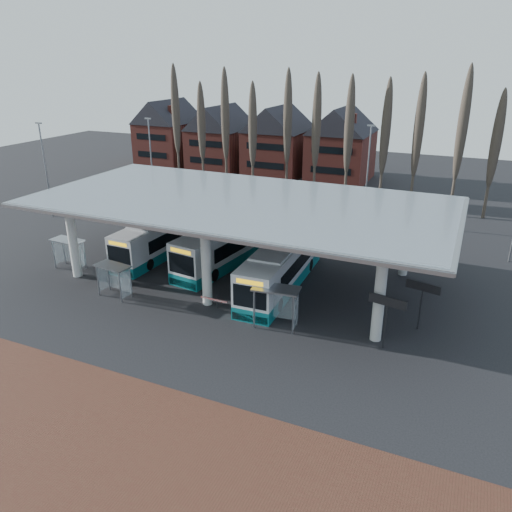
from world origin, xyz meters
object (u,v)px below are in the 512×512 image
at_px(bus_0, 164,236).
at_px(bus_1, 230,243).
at_px(shelter_1, 115,273).
at_px(shelter_2, 277,298).
at_px(bus_2, 282,266).
at_px(shelter_0, 69,247).

xyz_separation_m(bus_0, bus_1, (6.29, 0.59, 0.11)).
relative_size(bus_1, shelter_1, 4.69).
bearing_deg(shelter_2, bus_2, 101.84).
distance_m(bus_1, bus_2, 6.56).
height_order(bus_0, shelter_0, bus_0).
distance_m(shelter_0, shelter_1, 7.30).
distance_m(bus_2, shelter_2, 6.24).
height_order(bus_1, shelter_0, bus_1).
height_order(bus_1, shelter_1, bus_1).
bearing_deg(shelter_1, shelter_0, 165.55).
xyz_separation_m(bus_2, shelter_1, (-10.56, -6.56, 0.13)).
bearing_deg(bus_1, shelter_0, -142.11).
relative_size(bus_1, shelter_0, 4.63).
relative_size(shelter_0, shelter_1, 1.01).
bearing_deg(shelter_0, bus_1, 34.33).
xyz_separation_m(bus_0, shelter_2, (14.11, -8.21, 0.46)).
distance_m(shelter_0, shelter_2, 19.40).
relative_size(bus_2, shelter_0, 4.50).
relative_size(shelter_0, shelter_2, 0.90).
bearing_deg(bus_2, shelter_0, -169.38).
xyz_separation_m(shelter_0, shelter_2, (19.29, -2.03, 0.18)).
distance_m(bus_0, shelter_2, 16.33).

